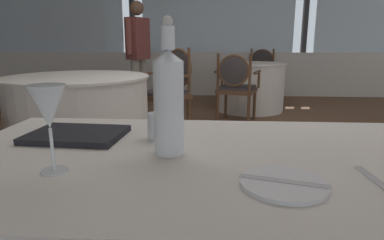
{
  "coord_description": "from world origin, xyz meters",
  "views": [
    {
      "loc": [
        -0.05,
        -2.62,
        1.04
      ],
      "look_at": [
        -0.12,
        -1.59,
        0.79
      ],
      "focal_mm": 30.64,
      "sensor_mm": 36.0,
      "label": 1
    }
  ],
  "objects_px": {
    "water_tumbler": "(158,126)",
    "side_plate": "(283,184)",
    "water_bottle": "(169,100)",
    "menu_book": "(77,135)",
    "diner_person_0": "(138,50)",
    "dining_chair_0_1": "(171,84)",
    "dining_chair_2_0": "(261,71)",
    "wine_glass": "(48,108)",
    "dining_chair_2_1": "(236,83)"
  },
  "relations": [
    {
      "from": "wine_glass",
      "to": "side_plate",
      "type": "bearing_deg",
      "value": -4.87
    },
    {
      "from": "menu_book",
      "to": "dining_chair_2_0",
      "type": "bearing_deg",
      "value": 79.23
    },
    {
      "from": "side_plate",
      "to": "wine_glass",
      "type": "xyz_separation_m",
      "value": [
        -0.54,
        0.05,
        0.15
      ]
    },
    {
      "from": "diner_person_0",
      "to": "water_bottle",
      "type": "bearing_deg",
      "value": 125.8
    },
    {
      "from": "dining_chair_2_0",
      "to": "diner_person_0",
      "type": "xyz_separation_m",
      "value": [
        -1.97,
        -1.12,
        0.38
      ]
    },
    {
      "from": "dining_chair_2_0",
      "to": "diner_person_0",
      "type": "distance_m",
      "value": 2.3
    },
    {
      "from": "menu_book",
      "to": "dining_chair_2_0",
      "type": "height_order",
      "value": "dining_chair_2_0"
    },
    {
      "from": "menu_book",
      "to": "dining_chair_2_0",
      "type": "distance_m",
      "value": 5.19
    },
    {
      "from": "side_plate",
      "to": "dining_chair_0_1",
      "type": "height_order",
      "value": "dining_chair_0_1"
    },
    {
      "from": "side_plate",
      "to": "wine_glass",
      "type": "height_order",
      "value": "wine_glass"
    },
    {
      "from": "wine_glass",
      "to": "dining_chair_2_0",
      "type": "xyz_separation_m",
      "value": [
        1.22,
        5.32,
        -0.35
      ]
    },
    {
      "from": "wine_glass",
      "to": "menu_book",
      "type": "relative_size",
      "value": 0.71
    },
    {
      "from": "side_plate",
      "to": "diner_person_0",
      "type": "xyz_separation_m",
      "value": [
        -1.29,
        4.24,
        0.18
      ]
    },
    {
      "from": "side_plate",
      "to": "water_bottle",
      "type": "bearing_deg",
      "value": 143.93
    },
    {
      "from": "wine_glass",
      "to": "dining_chair_2_1",
      "type": "distance_m",
      "value": 3.56
    },
    {
      "from": "water_bottle",
      "to": "water_tumbler",
      "type": "relative_size",
      "value": 4.48
    },
    {
      "from": "dining_chair_2_0",
      "to": "diner_person_0",
      "type": "height_order",
      "value": "diner_person_0"
    },
    {
      "from": "dining_chair_0_1",
      "to": "dining_chair_2_0",
      "type": "relative_size",
      "value": 1.06
    },
    {
      "from": "dining_chair_2_0",
      "to": "water_tumbler",
      "type": "bearing_deg",
      "value": 5.53
    },
    {
      "from": "diner_person_0",
      "to": "dining_chair_2_1",
      "type": "bearing_deg",
      "value": 174.97
    },
    {
      "from": "side_plate",
      "to": "diner_person_0",
      "type": "height_order",
      "value": "diner_person_0"
    },
    {
      "from": "water_bottle",
      "to": "menu_book",
      "type": "xyz_separation_m",
      "value": [
        -0.32,
        0.13,
        -0.14
      ]
    },
    {
      "from": "menu_book",
      "to": "dining_chair_2_1",
      "type": "distance_m",
      "value": 3.28
    },
    {
      "from": "menu_book",
      "to": "water_tumbler",
      "type": "bearing_deg",
      "value": 6.11
    },
    {
      "from": "wine_glass",
      "to": "dining_chair_2_0",
      "type": "height_order",
      "value": "wine_glass"
    },
    {
      "from": "dining_chair_0_1",
      "to": "menu_book",
      "type": "bearing_deg",
      "value": 46.24
    },
    {
      "from": "dining_chair_2_1",
      "to": "side_plate",
      "type": "bearing_deg",
      "value": -165.04
    },
    {
      "from": "dining_chair_2_0",
      "to": "diner_person_0",
      "type": "bearing_deg",
      "value": -43.41
    },
    {
      "from": "side_plate",
      "to": "water_tumbler",
      "type": "height_order",
      "value": "water_tumbler"
    },
    {
      "from": "dining_chair_2_1",
      "to": "menu_book",
      "type": "bearing_deg",
      "value": -175.81
    },
    {
      "from": "wine_glass",
      "to": "diner_person_0",
      "type": "distance_m",
      "value": 4.26
    },
    {
      "from": "dining_chair_0_1",
      "to": "dining_chair_2_1",
      "type": "xyz_separation_m",
      "value": [
        0.78,
        0.45,
        -0.04
      ]
    },
    {
      "from": "water_tumbler",
      "to": "dining_chair_2_0",
      "type": "relative_size",
      "value": 0.09
    },
    {
      "from": "dining_chair_0_1",
      "to": "water_tumbler",
      "type": "bearing_deg",
      "value": 51.85
    },
    {
      "from": "dining_chair_2_0",
      "to": "side_plate",
      "type": "bearing_deg",
      "value": 9.71
    },
    {
      "from": "side_plate",
      "to": "dining_chair_0_1",
      "type": "xyz_separation_m",
      "value": [
        -0.65,
        3.08,
        -0.17
      ]
    },
    {
      "from": "side_plate",
      "to": "dining_chair_2_1",
      "type": "height_order",
      "value": "dining_chair_2_1"
    },
    {
      "from": "water_tumbler",
      "to": "menu_book",
      "type": "distance_m",
      "value": 0.27
    },
    {
      "from": "water_tumbler",
      "to": "side_plate",
      "type": "bearing_deg",
      "value": -46.14
    },
    {
      "from": "side_plate",
      "to": "water_tumbler",
      "type": "xyz_separation_m",
      "value": [
        -0.33,
        0.35,
        0.04
      ]
    },
    {
      "from": "dining_chair_2_0",
      "to": "dining_chair_2_1",
      "type": "relative_size",
      "value": 1.03
    },
    {
      "from": "side_plate",
      "to": "menu_book",
      "type": "distance_m",
      "value": 0.69
    },
    {
      "from": "dining_chair_2_1",
      "to": "diner_person_0",
      "type": "xyz_separation_m",
      "value": [
        -1.41,
        0.71,
        0.39
      ]
    },
    {
      "from": "water_bottle",
      "to": "dining_chair_2_0",
      "type": "distance_m",
      "value": 5.26
    },
    {
      "from": "side_plate",
      "to": "water_bottle",
      "type": "xyz_separation_m",
      "value": [
        -0.28,
        0.2,
        0.15
      ]
    },
    {
      "from": "water_tumbler",
      "to": "diner_person_0",
      "type": "height_order",
      "value": "diner_person_0"
    },
    {
      "from": "side_plate",
      "to": "menu_book",
      "type": "relative_size",
      "value": 0.64
    },
    {
      "from": "wine_glass",
      "to": "menu_book",
      "type": "xyz_separation_m",
      "value": [
        -0.06,
        0.29,
        -0.15
      ]
    },
    {
      "from": "menu_book",
      "to": "dining_chair_2_1",
      "type": "relative_size",
      "value": 0.33
    },
    {
      "from": "dining_chair_0_1",
      "to": "dining_chair_2_1",
      "type": "relative_size",
      "value": 1.09
    }
  ]
}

